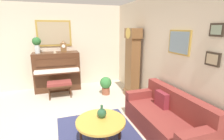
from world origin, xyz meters
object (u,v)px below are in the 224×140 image
(couch, at_px, (166,119))
(teacup, at_px, (55,52))
(potted_plant, at_px, (106,84))
(piano_bench, at_px, (59,84))
(mantel_clock, at_px, (63,47))
(piano, at_px, (57,71))
(flower_vase, at_px, (37,43))
(grandfather_clock, at_px, (132,65))
(green_jug, at_px, (102,113))
(coffee_table, at_px, (101,122))

(couch, xyz_separation_m, teacup, (-3.15, -1.94, 0.97))
(potted_plant, bearing_deg, piano_bench, -99.50)
(couch, height_order, mantel_clock, mantel_clock)
(mantel_clock, bearing_deg, potted_plant, 50.21)
(piano, distance_m, piano_bench, 0.76)
(piano, bearing_deg, flower_vase, -89.74)
(grandfather_clock, distance_m, teacup, 2.45)
(piano_bench, xyz_separation_m, green_jug, (2.35, 0.65, 0.13))
(coffee_table, height_order, mantel_clock, mantel_clock)
(couch, bearing_deg, grandfather_clock, 174.57)
(couch, height_order, coffee_table, couch)
(piano, distance_m, potted_plant, 1.71)
(couch, bearing_deg, green_jug, -99.86)
(grandfather_clock, bearing_deg, flower_vase, -116.74)
(piano_bench, distance_m, grandfather_clock, 2.23)
(mantel_clock, distance_m, green_jug, 3.22)
(piano, xyz_separation_m, couch, (3.28, 1.91, -0.32))
(grandfather_clock, distance_m, green_jug, 2.29)
(grandfather_clock, distance_m, couch, 2.07)
(piano_bench, xyz_separation_m, couch, (2.56, 1.88, -0.09))
(couch, relative_size, green_jug, 7.92)
(piano_bench, distance_m, coffee_table, 2.51)
(piano_bench, xyz_separation_m, flower_vase, (-0.72, -0.56, 1.16))
(coffee_table, height_order, green_jug, green_jug)
(flower_vase, distance_m, teacup, 0.60)
(piano_bench, relative_size, potted_plant, 1.25)
(coffee_table, distance_m, flower_vase, 3.56)
(teacup, bearing_deg, mantel_clock, 115.98)
(teacup, distance_m, green_jug, 3.10)
(couch, distance_m, coffee_table, 1.29)
(potted_plant, bearing_deg, coffee_table, -18.98)
(piano, distance_m, green_jug, 3.15)
(piano, relative_size, piano_bench, 2.06)
(piano_bench, bearing_deg, teacup, -174.70)
(mantel_clock, bearing_deg, piano, -90.66)
(grandfather_clock, relative_size, coffee_table, 2.31)
(couch, bearing_deg, teacup, -148.38)
(piano_bench, xyz_separation_m, potted_plant, (0.23, 1.36, -0.08))
(grandfather_clock, distance_m, flower_vase, 3.01)
(piano_bench, xyz_separation_m, grandfather_clock, (0.61, 2.07, 0.56))
(piano_bench, bearing_deg, piano, -177.90)
(flower_vase, xyz_separation_m, green_jug, (3.07, 1.21, -1.03))
(flower_vase, relative_size, potted_plant, 1.04)
(piano, distance_m, mantel_clock, 0.83)
(mantel_clock, xyz_separation_m, potted_plant, (0.95, 1.14, -1.10))
(piano_bench, height_order, couch, couch)
(piano_bench, height_order, flower_vase, flower_vase)
(piano_bench, xyz_separation_m, coffee_table, (2.44, 0.60, 0.01))
(grandfather_clock, bearing_deg, piano_bench, -106.32)
(grandfather_clock, relative_size, mantel_clock, 5.34)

